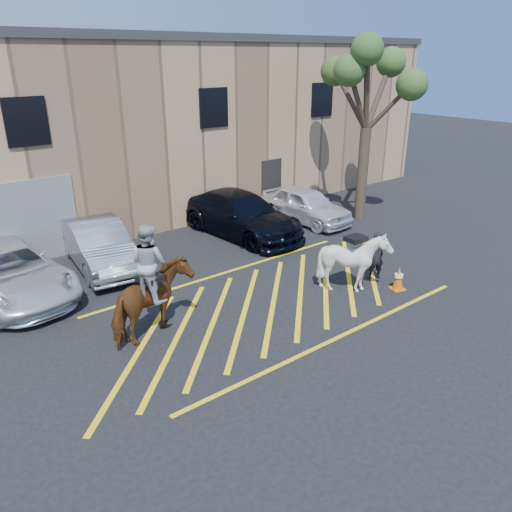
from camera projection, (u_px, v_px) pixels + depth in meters
ground at (267, 298)px, 14.45m from camera, size 90.00×90.00×0.00m
car_white_pickup at (8, 272)px, 14.28m from camera, size 3.14×5.62×1.49m
car_silver_sedan at (99, 245)px, 16.28m from camera, size 2.13×4.79×1.53m
car_blue_suv at (241, 214)px, 19.24m from camera, size 2.71×5.75×1.62m
car_white_suv at (306, 205)px, 20.76m from camera, size 1.87×4.30×1.44m
handler at (375, 256)px, 15.41m from camera, size 0.66×0.58×1.53m
warehouse at (93, 126)px, 21.78m from camera, size 32.42×10.20×7.30m
hatching_zone at (274, 301)px, 14.23m from camera, size 12.60×5.12×0.01m
mounted_bay at (151, 293)px, 12.06m from camera, size 2.43×1.71×2.93m
saddled_white at (354, 262)px, 14.54m from camera, size 1.56×1.73×1.84m
traffic_cone at (399, 278)px, 14.83m from camera, size 0.47×0.47×0.73m
tree at (370, 78)px, 19.32m from camera, size 3.99×4.37×7.31m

